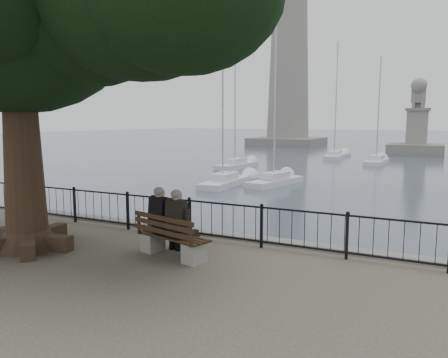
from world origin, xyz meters
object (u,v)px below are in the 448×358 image
Objects in this scene: person_left at (165,223)px; lighthouse at (289,60)px; tree at (44,2)px; lion_monument at (417,136)px; bench at (171,242)px; person_right at (182,226)px.

person_left is 0.05× the size of lighthouse.
tree is at bearing -157.46° from person_left.
tree reaches higher than lion_monument.
person_right reaches higher than bench.
person_left is (-0.29, 0.18, 0.37)m from bench.
person_left is at bearing 166.50° from person_right.
lion_monument reaches higher than bench.
lighthouse reaches higher than person_right.
tree is 50.27m from lion_monument.
person_left is 1.00× the size of person_right.
bench is 0.06× the size of lighthouse.
person_left reaches higher than bench.
lighthouse is (-17.19, 60.90, 12.07)m from person_left.
person_right is at bearing 11.18° from bench.
person_left is at bearing -93.29° from lion_monument.
lighthouse reaches higher than tree.
lion_monument reaches higher than person_right.
person_right is 49.02m from lion_monument.
bench is at bearing -74.03° from lighthouse.
bench is 0.19× the size of tree.
person_right is at bearing -73.80° from lighthouse.
tree is 64.04m from lighthouse.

